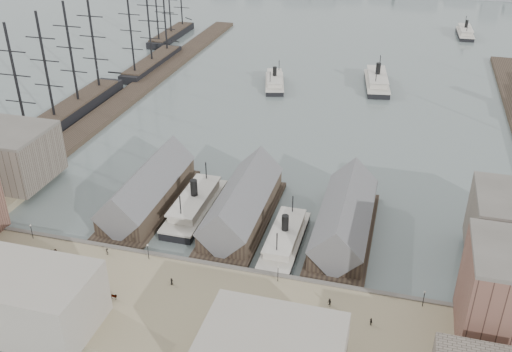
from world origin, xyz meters
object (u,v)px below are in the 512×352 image
(ferry_docked_west, at_px, (195,205))
(horse_cart_right, at_px, (236,319))
(tram, at_px, (479,339))
(horse_cart_left, at_px, (50,252))
(horse_cart_center, at_px, (110,296))

(ferry_docked_west, xyz_separation_m, horse_cart_right, (22.98, -38.37, 0.41))
(tram, relative_size, horse_cart_left, 2.18)
(ferry_docked_west, relative_size, tram, 2.85)
(ferry_docked_west, xyz_separation_m, horse_cart_center, (-3.94, -38.69, 0.38))
(horse_cart_left, xyz_separation_m, horse_cart_center, (20.12, -9.78, -0.07))
(tram, relative_size, horse_cart_right, 2.10)
(tram, height_order, horse_cart_center, tram)
(ferry_docked_west, relative_size, horse_cart_right, 5.98)
(horse_cart_right, bearing_deg, horse_cart_center, 101.55)
(tram, height_order, horse_cart_left, tram)
(tram, xyz_separation_m, horse_cart_left, (-92.10, 3.77, -0.94))
(ferry_docked_west, bearing_deg, horse_cart_left, -129.76)
(horse_cart_left, distance_m, horse_cart_right, 47.98)
(ferry_docked_west, distance_m, horse_cart_right, 44.73)
(tram, bearing_deg, horse_cart_left, 171.46)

